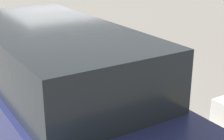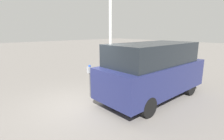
{
  "view_description": "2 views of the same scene",
  "coord_description": "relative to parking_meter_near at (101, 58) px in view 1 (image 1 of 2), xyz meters",
  "views": [
    {
      "loc": [
        6.92,
        -3.14,
        3.32
      ],
      "look_at": [
        1.29,
        0.4,
        0.94
      ],
      "focal_mm": 55.0,
      "sensor_mm": 36.0,
      "label": 1
    },
    {
      "loc": [
        -3.27,
        -5.26,
        2.72
      ],
      "look_at": [
        0.84,
        -0.65,
        1.32
      ],
      "focal_mm": 28.0,
      "sensor_mm": 36.0,
      "label": 2
    }
  ],
  "objects": [
    {
      "name": "ground_plane",
      "position": [
        -0.66,
        -0.51,
        -1.01
      ],
      "size": [
        80.0,
        80.0,
        0.0
      ],
      "primitive_type": "plane",
      "color": "slate"
    },
    {
      "name": "parking_meter_near",
      "position": [
        0.0,
        0.0,
        0.0
      ],
      "size": [
        0.21,
        0.12,
        1.37
      ],
      "rotation": [
        0.0,
        0.0,
        0.05
      ],
      "color": "#4C4C4C",
      "rests_on": "ground"
    },
    {
      "name": "parked_van",
      "position": [
        1.8,
        -1.82,
        0.2
      ],
      "size": [
        4.82,
        1.96,
        2.26
      ],
      "rotation": [
        0.0,
        0.0,
        0.0
      ],
      "color": "navy",
      "rests_on": "ground"
    }
  ]
}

